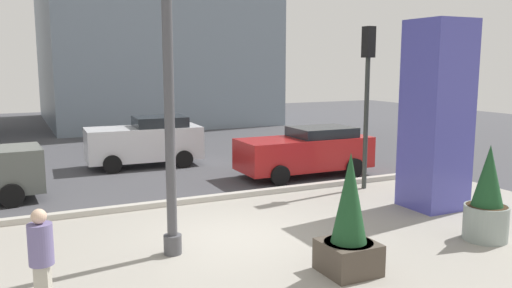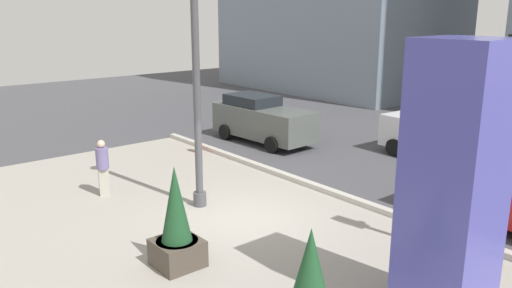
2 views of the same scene
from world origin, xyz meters
The scene contains 11 objects.
ground_plane centered at (0.00, 4.00, 0.00)m, with size 60.00×60.00×0.00m, color #47474C.
plaza_pavement centered at (0.00, -2.00, 0.00)m, with size 18.00×10.00×0.02m, color #9E998E.
curb_strip centered at (0.00, 3.12, 0.08)m, with size 18.00×0.24×0.16m, color #B7B2A8.
lamp_post centered at (-1.57, -0.37, 3.33)m, with size 0.44×0.44×6.84m.
art_pillar_blue centered at (5.62, 0.00, 2.44)m, with size 1.35×1.35×4.88m, color #4C4CAD.
potted_plant_curbside centered at (1.03, -2.66, 0.92)m, with size 0.94×0.94×2.23m.
potted_plant_near_left centered at (4.75, -2.46, 0.86)m, with size 0.93×0.93×2.09m.
traffic_light_far_side centered at (5.29, 2.49, 3.24)m, with size 0.28×0.42×4.85m.
car_curb_west centered at (4.66, 4.85, 0.84)m, with size 4.55×2.05×1.63m.
car_passing_lane centered at (0.15, 8.88, 0.93)m, with size 4.20×2.12×1.83m.
pedestrian_by_curb centered at (-4.05, -2.08, 0.93)m, with size 0.44×0.44×1.68m.
Camera 1 is at (-4.35, -10.04, 3.77)m, focal length 36.45 mm.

